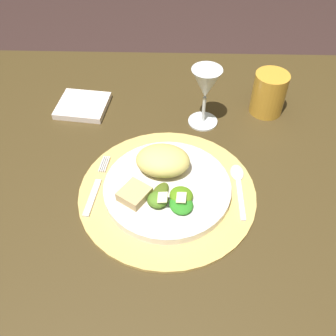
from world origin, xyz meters
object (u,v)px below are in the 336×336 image
at_px(dining_table, 180,196).
at_px(napkin, 83,106).
at_px(spoon, 238,181).
at_px(dinner_plate, 167,188).
at_px(amber_tumbler, 269,93).
at_px(fork, 96,188).
at_px(wine_glass, 206,86).

height_order(dining_table, napkin, napkin).
xyz_separation_m(dining_table, spoon, (0.12, -0.05, 0.11)).
xyz_separation_m(dinner_plate, amber_tumbler, (0.23, 0.27, 0.04)).
height_order(fork, wine_glass, wine_glass).
height_order(spoon, amber_tumbler, amber_tumbler).
xyz_separation_m(dinner_plate, napkin, (-0.22, 0.27, -0.01)).
bearing_deg(dining_table, napkin, 141.56).
bearing_deg(dinner_plate, dining_table, 69.98).
relative_size(dinner_plate, napkin, 2.10).
distance_m(fork, wine_glass, 0.33).
xyz_separation_m(napkin, amber_tumbler, (0.45, 0.00, 0.04)).
bearing_deg(dinner_plate, napkin, 129.01).
relative_size(dinner_plate, amber_tumbler, 2.43).
bearing_deg(dining_table, wine_glass, 70.95).
height_order(fork, napkin, napkin).
bearing_deg(wine_glass, fork, -135.15).
height_order(dining_table, dinner_plate, dinner_plate).
height_order(fork, spoon, spoon).
bearing_deg(dinner_plate, spoon, 11.08).
relative_size(spoon, napkin, 1.21).
distance_m(dining_table, wine_glass, 0.26).
distance_m(dining_table, napkin, 0.33).
height_order(dining_table, fork, fork).
bearing_deg(fork, dining_table, 22.81).
distance_m(dining_table, amber_tumbler, 0.32).
distance_m(spoon, wine_glass, 0.23).
xyz_separation_m(napkin, wine_glass, (0.30, -0.05, 0.09)).
bearing_deg(dining_table, amber_tumbler, 43.51).
height_order(dinner_plate, wine_glass, wine_glass).
distance_m(spoon, napkin, 0.43).
height_order(napkin, wine_glass, wine_glass).
bearing_deg(spoon, amber_tumbler, 69.47).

